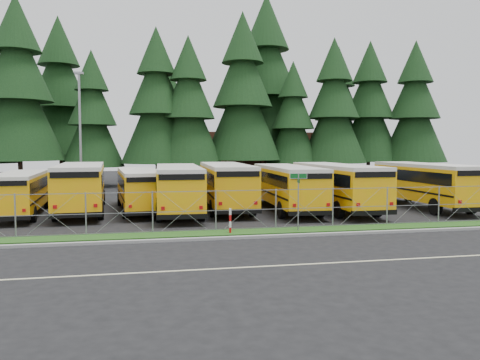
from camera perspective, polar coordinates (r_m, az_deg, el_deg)
The scene contains 30 objects.
ground at distance 24.60m, azimuth 5.99°, elevation -5.48°, with size 120.00×120.00×0.00m, color black.
curb at distance 21.70m, azimuth 8.45°, elevation -6.62°, with size 50.00×0.25×0.12m, color gray.
grass_verge at distance 23.01m, azimuth 7.26°, elevation -6.08°, with size 50.00×1.40×0.06m, color #183F12.
road_lane_line at distance 17.29m, azimuth 14.04°, elevation -9.62°, with size 50.00×0.12×0.01m, color beige.
chainlink_fence at distance 23.52m, azimuth 6.74°, elevation -3.46°, with size 44.00×0.10×2.00m, color gray, non-canonical shape.
brick_building at distance 64.54m, azimuth 0.49°, elevation 3.07°, with size 22.00×10.00×6.00m, color brown.
bus_0 at distance 30.48m, azimuth -25.09°, elevation -1.57°, with size 2.31×9.79×2.57m, color #F3B407, non-canonical shape.
bus_1 at distance 30.60m, azimuth -18.78°, elevation -0.97°, with size 2.71×11.50×3.01m, color #F3B407, non-canonical shape.
bus_2 at distance 30.22m, azimuth -12.20°, elevation -1.25°, with size 2.38×10.09×2.64m, color #F3B407, non-canonical shape.
bus_3 at distance 28.77m, azimuth -7.57°, elevation -1.19°, with size 2.63×11.13×2.92m, color #F3B407, non-canonical shape.
bus_4 at distance 30.43m, azimuth -1.80°, elevation -0.82°, with size 2.68×11.33×2.97m, color #F3B407, non-canonical shape.
bus_5 at distance 29.91m, azimuth 5.67°, elevation -1.02°, with size 2.58×10.95×2.87m, color #F3B407, non-canonical shape.
bus_6 at distance 30.53m, azimuth 11.44°, elevation -0.89°, with size 2.67×11.32×2.97m, color #F3B407, non-canonical shape.
bus_east at distance 33.54m, azimuth 21.36°, elevation -0.65°, with size 2.68×11.34×2.97m, color #F3B407, non-canonical shape.
street_sign at distance 22.58m, azimuth 7.13°, elevation -1.13°, with size 0.84×0.55×2.81m.
striped_bollard at distance 21.91m, azimuth -1.20°, elevation -5.04°, with size 0.11×0.11×1.20m, color #B20C0C.
light_standard at distance 40.49m, azimuth -18.90°, elevation 5.85°, with size 0.70×0.35×10.14m.
conifer_1 at distance 50.78m, azimuth -25.44°, elevation 9.67°, with size 8.50×8.50×18.80m, color black, non-canonical shape.
conifer_2 at distance 50.41m, azimuth -17.55°, elevation 7.15°, with size 6.31×6.31×13.95m, color black, non-canonical shape.
conifer_3 at distance 49.27m, azimuth -10.10°, elevation 8.75°, with size 7.39×7.39×16.35m, color black, non-canonical shape.
conifer_4 at distance 48.62m, azimuth -6.28°, elevation 8.31°, with size 6.98×6.98×15.43m, color black, non-canonical shape.
conifer_5 at distance 50.68m, azimuth 0.32°, elevation 9.86°, with size 8.34×8.34×18.44m, color black, non-canonical shape.
conifer_6 at distance 51.57m, azimuth 6.46°, elevation 6.92°, with size 6.05×6.05×13.39m, color black, non-canonical shape.
conifer_7 at distance 52.68m, azimuth 11.35°, elevation 8.22°, with size 7.22×7.22×15.98m, color black, non-canonical shape.
conifer_8 at distance 57.34m, azimuth 15.48°, elevation 8.03°, with size 7.43×7.43×16.43m, color black, non-canonical shape.
conifer_9 at distance 57.62m, azimuth 20.50°, elevation 7.78°, with size 7.32×7.32×16.19m, color black, non-canonical shape.
conifer_10 at distance 57.76m, azimuth -21.12°, elevation 9.10°, with size 8.54×8.54×18.89m, color black, non-canonical shape.
conifer_11 at distance 58.08m, azimuth -8.61°, elevation 6.88°, with size 6.34×6.34×14.02m, color black, non-canonical shape.
conifer_12 at distance 56.51m, azimuth 3.21°, elevation 11.08°, with size 9.96×9.96×22.03m, color black, non-canonical shape.
conifer_13 at distance 59.68m, azimuth 11.87°, elevation 7.91°, with size 7.42×7.42×16.41m, color black, non-canonical shape.
Camera 1 is at (-7.27, -23.16, 4.04)m, focal length 35.00 mm.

